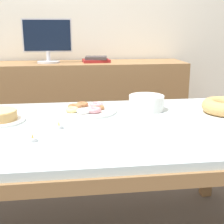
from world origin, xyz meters
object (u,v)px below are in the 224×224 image
object	(u,v)px
tealight_near_cakes	(59,126)
book_stack	(96,59)
computer_monitor	(47,41)
pastry_platter	(87,110)
tealight_near_front	(33,139)
plate_stack	(146,103)

from	to	relation	value
tealight_near_cakes	book_stack	bearing A→B (deg)	77.60
computer_monitor	pastry_platter	size ratio (longest dim) A/B	1.21
book_stack	tealight_near_front	world-z (taller)	book_stack
tealight_near_front	plate_stack	bearing A→B (deg)	36.32
tealight_near_cakes	tealight_near_front	xyz separation A→B (m)	(-0.11, -0.17, 0.00)
plate_stack	tealight_near_front	distance (m)	0.77
computer_monitor	pastry_platter	xyz separation A→B (m)	(0.28, -1.05, -0.35)
book_stack	plate_stack	xyz separation A→B (m)	(0.22, -1.05, -0.15)
book_stack	computer_monitor	bearing A→B (deg)	-179.81
pastry_platter	tealight_near_front	size ratio (longest dim) A/B	8.74
book_stack	tealight_near_front	distance (m)	1.57
book_stack	pastry_platter	distance (m)	1.07
pastry_platter	tealight_near_cakes	xyz separation A→B (m)	(-0.15, -0.29, -0.00)
tealight_near_front	tealight_near_cakes	bearing A→B (deg)	57.19
book_stack	pastry_platter	xyz separation A→B (m)	(-0.14, -1.05, -0.18)
computer_monitor	tealight_near_front	distance (m)	1.54
pastry_platter	plate_stack	size ratio (longest dim) A/B	1.67
plate_stack	tealight_near_cakes	xyz separation A→B (m)	(-0.51, -0.29, -0.03)
tealight_near_cakes	computer_monitor	bearing A→B (deg)	95.46
tealight_near_cakes	tealight_near_front	size ratio (longest dim) A/B	1.00
book_stack	tealight_near_cakes	bearing A→B (deg)	-102.40
computer_monitor	tealight_near_cakes	xyz separation A→B (m)	(0.13, -1.33, -0.35)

